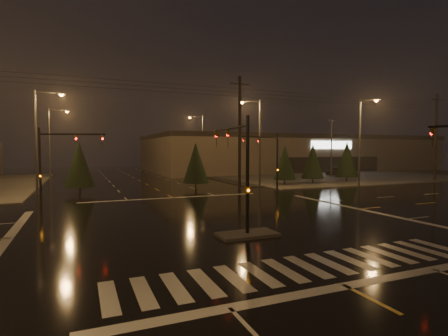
{
  "coord_description": "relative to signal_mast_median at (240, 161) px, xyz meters",
  "views": [
    {
      "loc": [
        -7.7,
        -19.52,
        4.31
      ],
      "look_at": [
        1.9,
        3.62,
        3.0
      ],
      "focal_mm": 28.0,
      "sensor_mm": 36.0,
      "label": 1
    }
  ],
  "objects": [
    {
      "name": "utility_pole_1",
      "position": [
        8.0,
        17.07,
        2.38
      ],
      "size": [
        2.2,
        0.32,
        12.0
      ],
      "color": "black",
      "rests_on": "ground"
    },
    {
      "name": "stop_bar_far",
      "position": [
        -0.0,
        14.07,
        -3.75
      ],
      "size": [
        16.0,
        0.5,
        0.01
      ],
      "primitive_type": "cube",
      "color": "beige",
      "rests_on": "ground"
    },
    {
      "name": "signal_mast_nw",
      "position": [
        -9.5,
        13.21,
        0.04
      ],
      "size": [
        4.84,
        1.86,
        6.0
      ],
      "color": "black",
      "rests_on": "ground"
    },
    {
      "name": "stop_bar_near",
      "position": [
        -0.0,
        -7.93,
        -3.75
      ],
      "size": [
        16.0,
        0.5,
        0.01
      ],
      "primitive_type": "cube",
      "color": "beige",
      "rests_on": "ground"
    },
    {
      "name": "retail_building",
      "position": [
        35.0,
        49.06,
        0.09
      ],
      "size": [
        60.2,
        28.3,
        7.2
      ],
      "color": "#6B5B4C",
      "rests_on": "ground"
    },
    {
      "name": "conifer_1",
      "position": [
        19.48,
        19.85,
        -0.87
      ],
      "size": [
        2.79,
        2.79,
        5.06
      ],
      "color": "black",
      "rests_on": "ground"
    },
    {
      "name": "signal_mast_ne",
      "position": [
        9.5,
        13.21,
        0.04
      ],
      "size": [
        4.84,
        1.86,
        6.0
      ],
      "color": "black",
      "rests_on": "ground"
    },
    {
      "name": "streetlight_2",
      "position": [
        -11.18,
        37.07,
        2.05
      ],
      "size": [
        2.77,
        0.32,
        10.0
      ],
      "color": "#38383A",
      "rests_on": "ground"
    },
    {
      "name": "car_parked",
      "position": [
        31.63,
        28.58,
        -2.94
      ],
      "size": [
        4.19,
        5.02,
        1.62
      ],
      "primitive_type": "imported",
      "rotation": [
        0.0,
        0.0,
        0.58
      ],
      "color": "black",
      "rests_on": "ground"
    },
    {
      "name": "conifer_4",
      "position": [
        3.98,
        19.72,
        -0.84
      ],
      "size": [
        2.83,
        2.83,
        5.12
      ],
      "color": "black",
      "rests_on": "ground"
    },
    {
      "name": "parking_lot",
      "position": [
        35.0,
        31.07,
        -3.71
      ],
      "size": [
        50.0,
        24.0,
        0.08
      ],
      "primitive_type": "cube",
      "color": "black",
      "rests_on": "ground"
    },
    {
      "name": "median_island",
      "position": [
        -0.0,
        -0.93,
        -3.68
      ],
      "size": [
        3.0,
        1.6,
        0.15
      ],
      "primitive_type": "cube",
      "color": "#43403B",
      "rests_on": "ground"
    },
    {
      "name": "utility_pole_2",
      "position": [
        38.0,
        17.07,
        2.38
      ],
      "size": [
        2.2,
        0.32,
        12.0
      ],
      "color": "black",
      "rests_on": "ground"
    },
    {
      "name": "streetlight_3",
      "position": [
        11.18,
        19.07,
        2.05
      ],
      "size": [
        2.77,
        0.32,
        10.0
      ],
      "color": "#38383A",
      "rests_on": "ground"
    },
    {
      "name": "sidewalk_ne",
      "position": [
        30.0,
        33.07,
        -3.69
      ],
      "size": [
        36.0,
        36.0,
        0.12
      ],
      "primitive_type": "cube",
      "color": "#43403B",
      "rests_on": "ground"
    },
    {
      "name": "streetlight_6",
      "position": [
        22.0,
        14.26,
        2.05
      ],
      "size": [
        0.32,
        2.77,
        10.0
      ],
      "color": "#38383A",
      "rests_on": "ground"
    },
    {
      "name": "conifer_3",
      "position": [
        -7.73,
        20.29,
        -0.84
      ],
      "size": [
        2.84,
        2.84,
        5.13
      ],
      "color": "black",
      "rests_on": "ground"
    },
    {
      "name": "ground",
      "position": [
        -0.0,
        3.07,
        -3.75
      ],
      "size": [
        140.0,
        140.0,
        0.0
      ],
      "primitive_type": "plane",
      "color": "black",
      "rests_on": "ground"
    },
    {
      "name": "conifer_2",
      "position": [
        25.12,
        20.08,
        -0.71
      ],
      "size": [
        3.0,
        3.0,
        5.39
      ],
      "color": "black",
      "rests_on": "ground"
    },
    {
      "name": "signal_mast_median",
      "position": [
        0.0,
        0.0,
        0.0
      ],
      "size": [
        0.25,
        4.59,
        6.0
      ],
      "color": "black",
      "rests_on": "ground"
    },
    {
      "name": "streetlight_4",
      "position": [
        11.18,
        39.07,
        2.05
      ],
      "size": [
        2.77,
        0.32,
        10.0
      ],
      "color": "#38383A",
      "rests_on": "ground"
    },
    {
      "name": "conifer_0",
      "position": [
        15.4,
        19.94,
        -0.96
      ],
      "size": [
        2.67,
        2.67,
        4.88
      ],
      "color": "black",
      "rests_on": "ground"
    },
    {
      "name": "crosswalk",
      "position": [
        -0.0,
        -5.93,
        -3.75
      ],
      "size": [
        15.0,
        2.6,
        0.01
      ],
      "primitive_type": "cube",
      "color": "beige",
      "rests_on": "ground"
    },
    {
      "name": "streetlight_1",
      "position": [
        -11.18,
        21.07,
        2.05
      ],
      "size": [
        2.77,
        0.32,
        10.0
      ],
      "color": "#38383A",
      "rests_on": "ground"
    }
  ]
}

